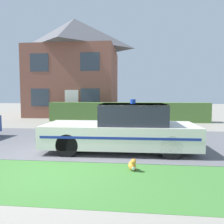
{
  "coord_description": "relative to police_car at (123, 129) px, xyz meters",
  "views": [
    {
      "loc": [
        1.93,
        -4.6,
        1.72
      ],
      "look_at": [
        1.03,
        4.02,
        1.05
      ],
      "focal_mm": 35.0,
      "sensor_mm": 36.0,
      "label": 1
    }
  ],
  "objects": [
    {
      "name": "lawn_verge",
      "position": [
        -1.58,
        -2.4,
        -0.68
      ],
      "size": [
        28.0,
        2.27,
        0.01
      ],
      "primitive_type": "cube",
      "color": "#3D7533",
      "rests_on": "ground"
    },
    {
      "name": "house_left",
      "position": [
        -4.73,
        11.67,
        3.46
      ],
      "size": [
        7.17,
        5.87,
        8.1
      ],
      "color": "brown",
      "rests_on": "ground"
    },
    {
      "name": "garden_hedge",
      "position": [
        -0.11,
        7.63,
        -0.06
      ],
      "size": [
        10.31,
        0.89,
        1.25
      ],
      "primitive_type": "cube",
      "color": "#4C7233",
      "rests_on": "ground"
    },
    {
      "name": "ground_plane",
      "position": [
        -1.58,
        -2.03,
        -0.68
      ],
      "size": [
        80.0,
        80.0,
        0.0
      ],
      "primitive_type": "plane",
      "color": "gray"
    },
    {
      "name": "road_strip",
      "position": [
        -1.58,
        1.36,
        -0.67
      ],
      "size": [
        28.0,
        5.26,
        0.01
      ],
      "primitive_type": "cube",
      "color": "#5B5B60",
      "rests_on": "ground"
    },
    {
      "name": "cat",
      "position": [
        0.31,
        -1.75,
        -0.55
      ],
      "size": [
        0.23,
        0.37,
        0.31
      ],
      "rotation": [
        0.0,
        0.0,
        5.0
      ],
      "color": "orange",
      "rests_on": "ground"
    },
    {
      "name": "police_car",
      "position": [
        0.0,
        0.0,
        0.0
      ],
      "size": [
        4.6,
        1.82,
        1.58
      ],
      "rotation": [
        0.0,
        0.0,
        3.16
      ],
      "color": "black",
      "rests_on": "road_strip"
    }
  ]
}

